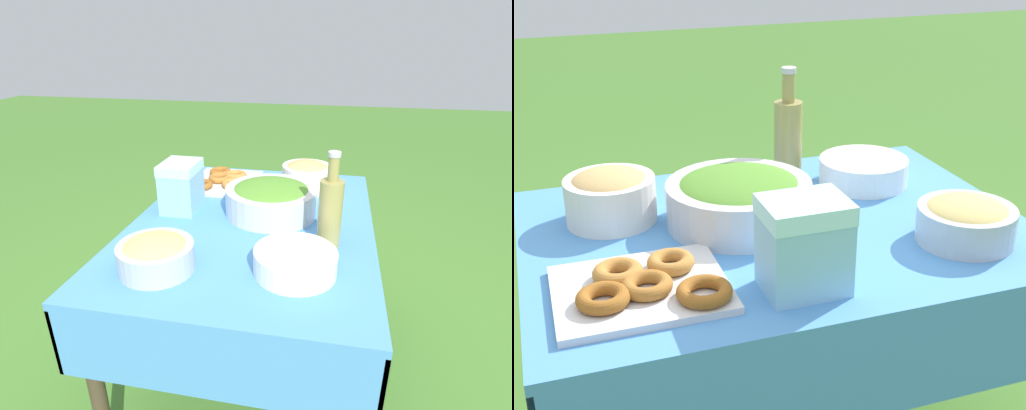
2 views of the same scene
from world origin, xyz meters
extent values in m
plane|color=#477A2D|center=(0.00, 0.00, 0.00)|extent=(14.00, 14.00, 0.00)
cube|color=#4C8CD1|center=(0.00, 0.00, 0.68)|extent=(1.19, 0.88, 0.02)
cube|color=#4C8CD1|center=(0.00, -0.43, 0.56)|extent=(1.19, 0.01, 0.22)
cube|color=#4C8CD1|center=(0.00, 0.43, 0.56)|extent=(1.19, 0.01, 0.22)
cube|color=#4C8CD1|center=(-0.59, 0.00, 0.56)|extent=(0.01, 0.88, 0.22)
cube|color=#4C8CD1|center=(0.59, 0.00, 0.56)|extent=(0.01, 0.88, 0.22)
cylinder|color=#473828|center=(-0.54, -0.38, 0.34)|extent=(0.05, 0.05, 0.67)
cylinder|color=#473828|center=(0.54, -0.38, 0.34)|extent=(0.05, 0.05, 0.67)
cylinder|color=#473828|center=(-0.54, 0.38, 0.34)|extent=(0.05, 0.05, 0.67)
cylinder|color=silver|center=(-0.08, 0.05, 0.75)|extent=(0.35, 0.35, 0.10)
ellipsoid|color=#51892D|center=(-0.08, 0.05, 0.79)|extent=(0.31, 0.31, 0.07)
cylinder|color=#B2B7BC|center=(0.38, -0.21, 0.74)|extent=(0.23, 0.23, 0.08)
ellipsoid|color=tan|center=(0.38, -0.21, 0.76)|extent=(0.20, 0.20, 0.07)
cube|color=silver|center=(-0.36, -0.20, 0.70)|extent=(0.34, 0.29, 0.02)
torus|color=#B27533|center=(-0.40, -0.16, 0.73)|extent=(0.12, 0.12, 0.03)
torus|color=#93561E|center=(-0.44, -0.25, 0.73)|extent=(0.11, 0.11, 0.03)
torus|color=#B27533|center=(-0.29, -0.15, 0.73)|extent=(0.14, 0.14, 0.03)
torus|color=#A36628|center=(-0.36, -0.23, 0.73)|extent=(0.11, 0.11, 0.03)
torus|color=#93561E|center=(-0.26, -0.29, 0.73)|extent=(0.15, 0.15, 0.03)
cylinder|color=white|center=(0.32, 0.19, 0.70)|extent=(0.24, 0.24, 0.01)
cylinder|color=white|center=(0.32, 0.19, 0.71)|extent=(0.24, 0.24, 0.01)
cylinder|color=white|center=(0.32, 0.19, 0.73)|extent=(0.24, 0.24, 0.01)
cylinder|color=white|center=(0.32, 0.19, 0.74)|extent=(0.24, 0.24, 0.01)
cylinder|color=white|center=(0.32, 0.19, 0.75)|extent=(0.24, 0.24, 0.01)
cylinder|color=white|center=(0.32, 0.19, 0.76)|extent=(0.24, 0.24, 0.01)
cylinder|color=#998E4C|center=(0.13, 0.28, 0.81)|extent=(0.08, 0.08, 0.22)
cylinder|color=#998E4C|center=(0.13, 0.28, 0.96)|extent=(0.03, 0.03, 0.08)
cylinder|color=#B7B7B7|center=(0.13, 0.28, 1.01)|extent=(0.04, 0.04, 0.02)
cylinder|color=white|center=(-0.37, 0.17, 0.75)|extent=(0.22, 0.22, 0.11)
ellipsoid|color=tan|center=(-0.37, 0.17, 0.79)|extent=(0.19, 0.19, 0.07)
cube|color=#8CC6E5|center=(-0.05, -0.30, 0.77)|extent=(0.16, 0.13, 0.16)
cube|color=#BAF4FF|center=(-0.05, -0.30, 0.87)|extent=(0.17, 0.13, 0.04)
camera|label=1|loc=(1.32, 0.27, 1.34)|focal=28.00mm
camera|label=2|loc=(-0.53, -1.46, 1.42)|focal=50.00mm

